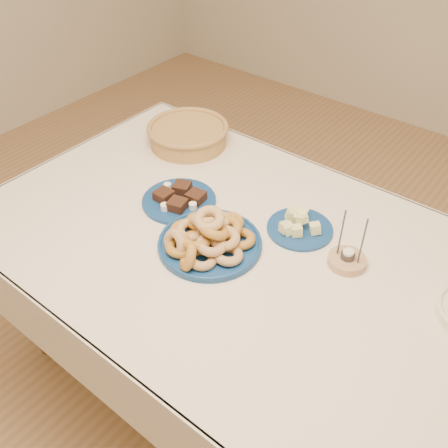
# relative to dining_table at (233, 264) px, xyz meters

# --- Properties ---
(ground) EXTENTS (5.00, 5.00, 0.00)m
(ground) POSITION_rel_dining_table_xyz_m (0.00, 0.00, -0.64)
(ground) COLOR olive
(ground) RESTS_ON ground
(dining_table) EXTENTS (1.71, 1.11, 0.75)m
(dining_table) POSITION_rel_dining_table_xyz_m (0.00, 0.00, 0.00)
(dining_table) COLOR brown
(dining_table) RESTS_ON ground
(donut_platter) EXTENTS (0.43, 0.43, 0.15)m
(donut_platter) POSITION_rel_dining_table_xyz_m (-0.04, -0.08, 0.14)
(donut_platter) COLOR navy
(donut_platter) RESTS_ON dining_table
(melon_plate) EXTENTS (0.28, 0.28, 0.07)m
(melon_plate) POSITION_rel_dining_table_xyz_m (0.13, 0.17, 0.12)
(melon_plate) COLOR navy
(melon_plate) RESTS_ON dining_table
(brownie_plate) EXTENTS (0.26, 0.26, 0.05)m
(brownie_plate) POSITION_rel_dining_table_xyz_m (-0.27, 0.04, 0.12)
(brownie_plate) COLOR navy
(brownie_plate) RESTS_ON dining_table
(wicker_basket) EXTENTS (0.37, 0.37, 0.09)m
(wicker_basket) POSITION_rel_dining_table_xyz_m (-0.50, 0.35, 0.15)
(wicker_basket) COLOR olive
(wicker_basket) RESTS_ON dining_table
(candle_holder) EXTENTS (0.12, 0.12, 0.19)m
(candle_holder) POSITION_rel_dining_table_xyz_m (0.33, 0.13, 0.12)
(candle_holder) COLOR tan
(candle_holder) RESTS_ON dining_table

